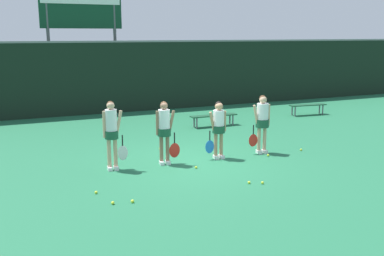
% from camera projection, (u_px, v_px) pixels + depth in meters
% --- Properties ---
extents(ground_plane, '(140.00, 140.00, 0.00)m').
position_uv_depth(ground_plane, '(194.00, 161.00, 12.50)').
color(ground_plane, '#216642').
extents(fence_windscreen, '(60.00, 0.08, 3.17)m').
position_uv_depth(fence_windscreen, '(116.00, 77.00, 19.77)').
color(fence_windscreen, black).
rests_on(fence_windscreen, ground_plane).
extents(scoreboard, '(3.55, 0.15, 4.99)m').
position_uv_depth(scoreboard, '(82.00, 24.00, 19.68)').
color(scoreboard, '#515156').
rests_on(scoreboard, ground_plane).
extents(bench_courtside, '(1.86, 0.37, 0.44)m').
position_uv_depth(bench_courtside, '(214.00, 116.00, 17.08)').
color(bench_courtside, '#19472D').
rests_on(bench_courtside, ground_plane).
extents(bench_far, '(1.70, 0.52, 0.46)m').
position_uv_depth(bench_far, '(308.00, 106.00, 19.44)').
color(bench_far, '#19472D').
rests_on(bench_far, ground_plane).
extents(player_0, '(0.62, 0.34, 1.80)m').
position_uv_depth(player_0, '(112.00, 130.00, 11.47)').
color(player_0, tan).
rests_on(player_0, ground_plane).
extents(player_1, '(0.64, 0.35, 1.71)m').
position_uv_depth(player_1, '(165.00, 128.00, 11.98)').
color(player_1, '#8C664C').
rests_on(player_1, ground_plane).
extents(player_2, '(0.63, 0.36, 1.62)m').
position_uv_depth(player_2, '(218.00, 125.00, 12.55)').
color(player_2, tan).
rests_on(player_2, ground_plane).
extents(player_3, '(0.67, 0.39, 1.72)m').
position_uv_depth(player_3, '(262.00, 119.00, 13.09)').
color(player_3, tan).
rests_on(player_3, ground_plane).
extents(tennis_ball_0, '(0.07, 0.07, 0.07)m').
position_uv_depth(tennis_ball_0, '(301.00, 150.00, 13.54)').
color(tennis_ball_0, '#CCE033').
rests_on(tennis_ball_0, ground_plane).
extents(tennis_ball_1, '(0.06, 0.06, 0.06)m').
position_uv_depth(tennis_ball_1, '(249.00, 182.00, 10.56)').
color(tennis_ball_1, '#CCE033').
rests_on(tennis_ball_1, ground_plane).
extents(tennis_ball_2, '(0.07, 0.07, 0.07)m').
position_uv_depth(tennis_ball_2, '(113.00, 203.00, 9.28)').
color(tennis_ball_2, '#CCE033').
rests_on(tennis_ball_2, ground_plane).
extents(tennis_ball_3, '(0.07, 0.07, 0.07)m').
position_uv_depth(tennis_ball_3, '(160.00, 149.00, 13.67)').
color(tennis_ball_3, '#CCE033').
rests_on(tennis_ball_3, ground_plane).
extents(tennis_ball_4, '(0.07, 0.07, 0.07)m').
position_uv_depth(tennis_ball_4, '(268.00, 155.00, 12.93)').
color(tennis_ball_4, '#CCE033').
rests_on(tennis_ball_4, ground_plane).
extents(tennis_ball_5, '(0.07, 0.07, 0.07)m').
position_uv_depth(tennis_ball_5, '(262.00, 183.00, 10.55)').
color(tennis_ball_5, '#CCE033').
rests_on(tennis_ball_5, ground_plane).
extents(tennis_ball_6, '(0.07, 0.07, 0.07)m').
position_uv_depth(tennis_ball_6, '(196.00, 167.00, 11.75)').
color(tennis_ball_6, '#CCE033').
rests_on(tennis_ball_6, ground_plane).
extents(tennis_ball_7, '(0.07, 0.07, 0.07)m').
position_uv_depth(tennis_ball_7, '(132.00, 201.00, 9.37)').
color(tennis_ball_7, '#CCE033').
rests_on(tennis_ball_7, ground_plane).
extents(tennis_ball_8, '(0.07, 0.07, 0.07)m').
position_uv_depth(tennis_ball_8, '(96.00, 192.00, 9.90)').
color(tennis_ball_8, '#CCE033').
rests_on(tennis_ball_8, ground_plane).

